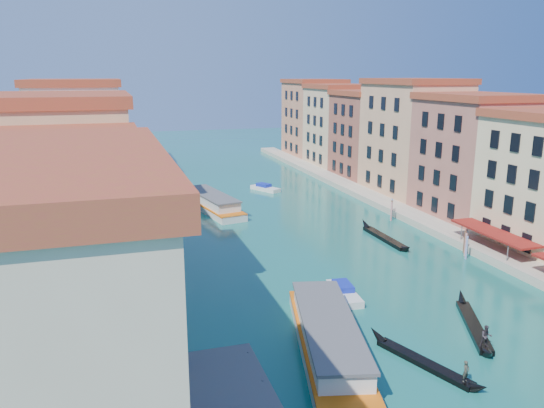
% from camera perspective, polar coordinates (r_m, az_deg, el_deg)
% --- Properties ---
extents(left_bank_palazzos, '(12.80, 128.40, 21.00)m').
position_cam_1_polar(left_bank_palazzos, '(77.68, -20.16, 4.08)').
color(left_bank_palazzos, tan).
rests_on(left_bank_palazzos, ground).
extents(right_bank_palazzos, '(12.80, 128.40, 21.00)m').
position_cam_1_polar(right_bank_palazzos, '(93.33, 16.75, 5.86)').
color(right_bank_palazzos, '#9B3E34').
rests_on(right_bank_palazzos, ground).
extents(quay, '(4.00, 140.00, 1.00)m').
position_cam_1_polar(quay, '(90.87, 12.14, -0.00)').
color(quay, '#A59885').
rests_on(quay, ground).
extents(mooring_poles_right, '(1.44, 54.24, 3.20)m').
position_cam_1_polar(mooring_poles_right, '(60.99, 26.40, -7.22)').
color(mooring_poles_right, '#5A301F').
rests_on(mooring_poles_right, ground).
extents(vaporetto_near, '(8.74, 19.75, 2.86)m').
position_cam_1_polar(vaporetto_near, '(43.65, 6.05, -14.10)').
color(vaporetto_near, beige).
rests_on(vaporetto_near, ground).
extents(vaporetto_far, '(7.79, 19.04, 2.76)m').
position_cam_1_polar(vaporetto_far, '(87.29, -6.51, 0.16)').
color(vaporetto_far, silver).
rests_on(vaporetto_far, ground).
extents(gondola_fore, '(4.64, 10.75, 2.23)m').
position_cam_1_polar(gondola_fore, '(43.74, 15.99, -15.90)').
color(gondola_fore, black).
rests_on(gondola_fore, ground).
extents(gondola_right, '(6.15, 11.77, 2.51)m').
position_cam_1_polar(gondola_right, '(50.39, 20.94, -12.04)').
color(gondola_right, black).
rests_on(gondola_right, ground).
extents(gondola_far, '(1.37, 13.25, 1.88)m').
position_cam_1_polar(gondola_far, '(73.15, 11.90, -3.43)').
color(gondola_far, black).
rests_on(gondola_far, ground).
extents(motorboat_mid, '(2.54, 6.33, 1.28)m').
position_cam_1_polar(motorboat_mid, '(54.20, 7.74, -9.33)').
color(motorboat_mid, silver).
rests_on(motorboat_mid, ground).
extents(motorboat_far, '(4.78, 6.57, 1.32)m').
position_cam_1_polar(motorboat_far, '(101.47, -0.77, 1.75)').
color(motorboat_far, silver).
rests_on(motorboat_far, ground).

